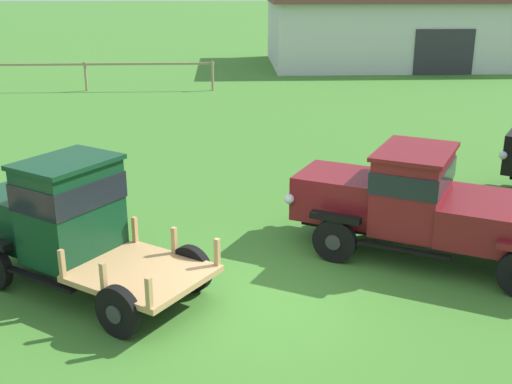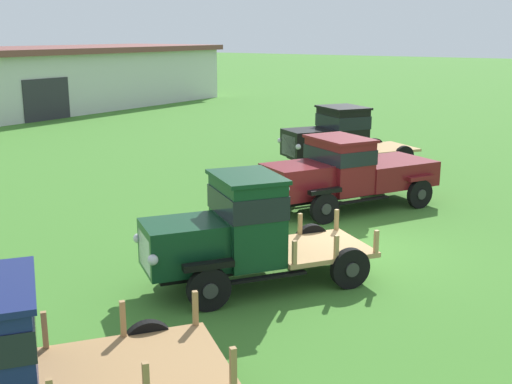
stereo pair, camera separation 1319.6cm
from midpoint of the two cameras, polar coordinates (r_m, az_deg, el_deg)
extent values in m
plane|color=#3D7528|center=(11.71, -14.50, -12.34)|extent=(240.00, 240.00, 0.00)
cube|color=silver|center=(42.88, -25.99, 8.25)|extent=(25.33, 8.55, 3.68)
cube|color=brown|center=(42.78, -26.29, 10.93)|extent=(25.93, 9.35, 0.36)
cube|color=#2D2D33|center=(37.33, -27.45, 6.44)|extent=(3.20, 0.08, 2.40)
cylinder|color=black|center=(9.29, -50.16, -22.07)|extent=(0.72, 0.59, 0.78)
cylinder|color=#2D2D2D|center=(9.35, -49.87, -21.77)|extent=(0.24, 0.19, 0.27)
cube|color=black|center=(10.45, -60.64, -20.18)|extent=(1.44, 1.13, 0.05)
cube|color=#9E7547|center=(8.73, -56.15, -24.09)|extent=(3.14, 3.05, 0.10)
cube|color=#9E7547|center=(9.84, -58.57, -18.48)|extent=(0.11, 0.11, 0.55)
cube|color=#9E7547|center=(7.99, -60.98, -25.68)|extent=(0.11, 0.11, 0.55)
cube|color=#9E7547|center=(9.20, -53.01, -19.24)|extent=(0.11, 0.11, 0.55)
cube|color=#9E7547|center=(7.35, -53.84, -27.34)|extent=(0.11, 0.11, 0.55)
cube|color=#9E7547|center=(8.64, -46.62, -19.90)|extent=(0.11, 0.11, 0.55)
cylinder|color=black|center=(10.00, -37.72, -17.19)|extent=(0.77, 0.61, 0.83)
cylinder|color=#2D2D2D|center=(9.92, -37.87, -17.47)|extent=(0.25, 0.19, 0.29)
cylinder|color=black|center=(11.50, -35.33, -12.85)|extent=(0.77, 0.61, 0.83)
cylinder|color=#2D2D2D|center=(11.59, -35.22, -12.64)|extent=(0.25, 0.19, 0.29)
cylinder|color=black|center=(9.53, -19.87, -16.44)|extent=(0.77, 0.61, 0.83)
cylinder|color=#2D2D2D|center=(9.44, -19.85, -16.73)|extent=(0.25, 0.19, 0.29)
cylinder|color=black|center=(11.09, -20.20, -11.96)|extent=(0.77, 0.61, 0.83)
cylinder|color=#2D2D2D|center=(11.18, -20.21, -11.75)|extent=(0.25, 0.19, 0.29)
cube|color=black|center=(10.41, -29.24, -14.25)|extent=(4.04, 3.25, 0.12)
cube|color=#0F381E|center=(10.56, -38.12, -11.99)|extent=(1.95, 1.88, 0.92)
cube|color=silver|center=(10.83, -41.84, -12.28)|extent=(0.61, 0.83, 0.69)
sphere|color=silver|center=(10.25, -43.22, -13.47)|extent=(0.20, 0.20, 0.20)
sphere|color=silver|center=(11.37, -40.82, -10.58)|extent=(0.20, 0.20, 0.20)
cube|color=black|center=(9.79, -38.14, -14.82)|extent=(0.89, 0.71, 0.12)
cube|color=black|center=(11.32, -35.66, -10.73)|extent=(0.89, 0.71, 0.12)
cube|color=#0F381E|center=(10.09, -31.24, -9.82)|extent=(1.79, 1.90, 1.66)
cube|color=black|center=(9.96, -31.52, -7.85)|extent=(1.85, 1.96, 0.46)
cube|color=#0F381E|center=(9.80, -31.88, -5.15)|extent=(1.92, 2.02, 0.08)
cube|color=black|center=(9.69, -30.72, -16.72)|extent=(1.34, 1.00, 0.05)
cube|color=black|center=(11.20, -29.37, -12.36)|extent=(1.34, 1.00, 0.05)
cube|color=tan|center=(10.22, -21.87, -13.23)|extent=(2.66, 2.60, 0.10)
cube|color=tan|center=(9.43, -27.69, -14.31)|extent=(0.11, 0.11, 0.47)
cube|color=tan|center=(10.94, -26.81, -10.29)|extent=(0.11, 0.11, 0.47)
cube|color=tan|center=(9.35, -22.03, -13.94)|extent=(0.11, 0.11, 0.47)
cube|color=tan|center=(10.87, -22.01, -9.93)|extent=(0.11, 0.11, 0.47)
cube|color=tan|center=(9.35, -16.34, -13.43)|extent=(0.11, 0.11, 0.47)
cube|color=tan|center=(10.87, -17.19, -9.50)|extent=(0.11, 0.11, 0.47)
cylinder|color=black|center=(13.38, -13.74, -6.91)|extent=(0.82, 0.54, 0.85)
cylinder|color=#2D2D2D|center=(13.30, -13.64, -7.04)|extent=(0.28, 0.17, 0.30)
cylinder|color=black|center=(15.28, -15.73, -4.39)|extent=(0.82, 0.54, 0.85)
cylinder|color=#2D2D2D|center=(15.37, -15.81, -4.29)|extent=(0.28, 0.17, 0.30)
cylinder|color=black|center=(14.49, -0.89, -4.86)|extent=(0.82, 0.54, 0.85)
cylinder|color=#2D2D2D|center=(14.41, -0.72, -4.97)|extent=(0.28, 0.17, 0.30)
cylinder|color=black|center=(16.26, -4.24, -2.78)|extent=(0.82, 0.54, 0.85)
cylinder|color=#2D2D2D|center=(16.34, -4.37, -2.70)|extent=(0.28, 0.17, 0.30)
cube|color=black|center=(14.70, -8.96, -4.43)|extent=(4.77, 3.27, 0.12)
cube|color=maroon|center=(14.10, -15.92, -3.48)|extent=(2.13, 2.05, 0.88)
cube|color=silver|center=(13.98, -19.08, -4.06)|extent=(0.59, 1.03, 0.66)
sphere|color=silver|center=(13.23, -18.58, -4.74)|extent=(0.20, 0.20, 0.20)
sphere|color=silver|center=(14.69, -19.65, -2.98)|extent=(0.20, 0.20, 0.20)
cube|color=black|center=(13.22, -13.86, -4.99)|extent=(0.95, 0.64, 0.12)
cube|color=black|center=(15.14, -15.85, -2.69)|extent=(0.95, 0.64, 0.12)
cube|color=maroon|center=(14.36, -10.45, -1.64)|extent=(1.92, 2.17, 1.46)
cube|color=black|center=(14.28, -10.51, -0.38)|extent=(1.99, 2.23, 0.41)
cube|color=maroon|center=(14.18, -10.59, 1.35)|extent=(2.07, 2.30, 0.08)
cube|color=black|center=(13.73, -8.50, -5.84)|extent=(1.56, 0.92, 0.05)
cube|color=black|center=(15.55, -11.05, -3.56)|extent=(1.56, 0.92, 0.05)
cube|color=maroon|center=(15.07, -3.90, -2.14)|extent=(2.99, 2.79, 0.72)
cube|color=black|center=(14.99, -3.93, -0.93)|extent=(2.52, 2.36, 0.06)
cube|color=maroon|center=(14.34, -0.90, -3.07)|extent=(0.92, 0.62, 0.12)
cube|color=maroon|center=(16.13, -4.27, -1.17)|extent=(0.92, 0.62, 0.12)
cylinder|color=black|center=(18.87, -7.49, -0.52)|extent=(0.78, 0.57, 0.83)
cylinder|color=#2D2D2D|center=(18.79, -7.42, -0.58)|extent=(0.26, 0.18, 0.29)
cylinder|color=black|center=(20.69, -9.05, 0.72)|extent=(0.78, 0.57, 0.83)
cylinder|color=#2D2D2D|center=(20.77, -9.12, 0.77)|extent=(0.26, 0.18, 0.29)
cylinder|color=black|center=(20.06, 1.75, 0.47)|extent=(0.78, 0.57, 0.83)
cylinder|color=#2D2D2D|center=(19.98, 1.86, 0.41)|extent=(0.26, 0.18, 0.29)
cylinder|color=black|center=(21.77, -0.48, 1.56)|extent=(0.78, 0.57, 0.83)
cylinder|color=#2D2D2D|center=(21.85, -0.57, 1.60)|extent=(0.26, 0.18, 0.29)
cube|color=black|center=(20.22, -4.07, 0.79)|extent=(4.62, 3.46, 0.12)
cube|color=black|center=(19.57, -9.05, 1.85)|extent=(2.08, 2.01, 0.98)
cube|color=silver|center=(19.40, -11.25, 1.50)|extent=(0.62, 0.93, 0.73)
sphere|color=silver|center=(18.69, -10.78, 1.28)|extent=(0.20, 0.20, 0.20)
sphere|color=silver|center=(20.08, -11.76, 2.10)|extent=(0.20, 0.20, 0.20)
cube|color=black|center=(18.76, -7.54, 0.86)|extent=(0.91, 0.68, 0.12)
cube|color=black|center=(20.59, -9.10, 1.98)|extent=(0.91, 0.68, 0.12)
cube|color=black|center=(19.93, -5.02, 3.20)|extent=(2.03, 2.15, 1.67)
cube|color=black|center=(19.86, -5.05, 4.27)|extent=(2.09, 2.21, 0.47)
cube|color=black|center=(19.78, -5.08, 5.69)|extent=(2.18, 2.28, 0.08)
cube|color=black|center=(19.29, -3.66, 0.08)|extent=(1.64, 1.11, 0.05)
cube|color=black|center=(21.03, -5.49, 1.22)|extent=(1.64, 1.11, 0.05)
cube|color=tan|center=(20.73, -0.27, 1.46)|extent=(2.99, 2.89, 0.10)
cube|color=tan|center=(20.27, -3.12, 1.82)|extent=(1.05, 1.60, 0.44)
camera|label=1|loc=(6.60, 50.11, 10.25)|focal=45.00mm
camera|label=2|loc=(6.60, -129.89, -10.25)|focal=45.00mm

